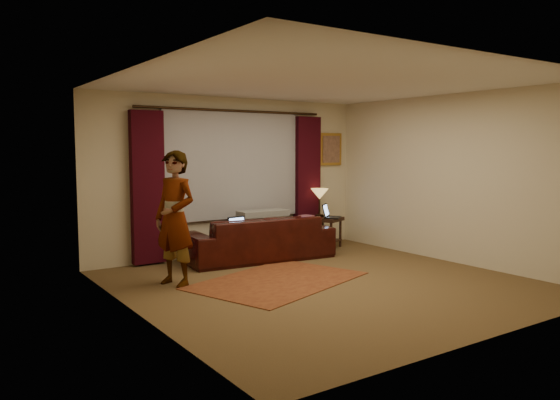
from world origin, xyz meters
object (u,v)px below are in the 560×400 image
object	(u,v)px
laptop_sofa	(242,225)
person	(175,218)
sofa	(258,230)
tiffany_lamp	(319,203)
laptop_table	(333,211)
end_table	(327,232)

from	to	relation	value
laptop_sofa	person	world-z (taller)	person
sofa	person	distance (m)	1.96
tiffany_lamp	person	world-z (taller)	person
tiffany_lamp	laptop_table	world-z (taller)	tiffany_lamp
laptop_sofa	laptop_table	bearing A→B (deg)	-3.14
laptop_sofa	end_table	bearing A→B (deg)	0.73
sofa	tiffany_lamp	distance (m)	1.59
end_table	tiffany_lamp	size ratio (longest dim) A/B	1.07
laptop_sofa	end_table	xyz separation A→B (m)	(1.96, 0.36, -0.32)
end_table	laptop_table	distance (m)	0.42
sofa	laptop_table	bearing A→B (deg)	-171.58
sofa	end_table	world-z (taller)	sofa
tiffany_lamp	person	distance (m)	3.46
laptop_table	person	xyz separation A→B (m)	(-3.35, -0.88, 0.20)
end_table	person	world-z (taller)	person
sofa	laptop_table	size ratio (longest dim) A/B	6.26
sofa	tiffany_lamp	world-z (taller)	tiffany_lamp
end_table	laptop_table	size ratio (longest dim) A/B	1.43
tiffany_lamp	person	size ratio (longest dim) A/B	0.29
end_table	person	size ratio (longest dim) A/B	0.31
laptop_sofa	person	xyz separation A→B (m)	(-1.37, -0.65, 0.28)
laptop_sofa	end_table	distance (m)	2.01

